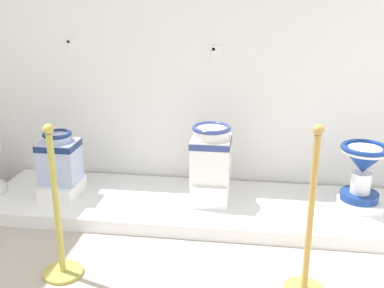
% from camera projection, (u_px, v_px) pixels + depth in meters
% --- Properties ---
extents(wall_back, '(4.34, 0.06, 2.80)m').
position_uv_depth(wall_back, '(216.00, 36.00, 3.86)').
color(wall_back, white).
rests_on(wall_back, ground_plane).
extents(display_platform, '(3.71, 0.93, 0.11)m').
position_uv_depth(display_platform, '(208.00, 206.00, 3.80)').
color(display_platform, white).
rests_on(display_platform, ground_plane).
extents(plinth_block_tall_cobalt, '(0.29, 0.38, 0.13)m').
position_uv_depth(plinth_block_tall_cobalt, '(63.00, 189.00, 3.86)').
color(plinth_block_tall_cobalt, white).
rests_on(plinth_block_tall_cobalt, display_platform).
extents(antique_toilet_tall_cobalt, '(0.31, 0.27, 0.44)m').
position_uv_depth(antique_toilet_tall_cobalt, '(59.00, 157.00, 3.77)').
color(antique_toilet_tall_cobalt, '#ACBCE5').
rests_on(antique_toilet_tall_cobalt, plinth_block_tall_cobalt).
extents(plinth_block_rightmost, '(0.30, 0.37, 0.19)m').
position_uv_depth(plinth_block_rightmost, '(211.00, 190.00, 3.76)').
color(plinth_block_rightmost, white).
rests_on(plinth_block_rightmost, display_platform).
extents(antique_toilet_rightmost, '(0.32, 0.34, 0.46)m').
position_uv_depth(antique_toilet_rightmost, '(211.00, 152.00, 3.65)').
color(antique_toilet_rightmost, white).
rests_on(antique_toilet_rightmost, plinth_block_rightmost).
extents(plinth_block_broad_patterned, '(0.31, 0.30, 0.08)m').
position_uv_depth(plinth_block_broad_patterned, '(358.00, 204.00, 3.64)').
color(plinth_block_broad_patterned, white).
rests_on(plinth_block_broad_patterned, display_platform).
extents(antique_toilet_broad_patterned, '(0.37, 0.37, 0.45)m').
position_uv_depth(antique_toilet_broad_patterned, '(363.00, 164.00, 3.54)').
color(antique_toilet_broad_patterned, navy).
rests_on(antique_toilet_broad_patterned, plinth_block_broad_patterned).
extents(info_placard_first, '(0.10, 0.01, 0.15)m').
position_uv_depth(info_placard_first, '(72.00, 47.00, 4.02)').
color(info_placard_first, white).
extents(info_placard_second, '(0.10, 0.01, 0.15)m').
position_uv_depth(info_placard_second, '(217.00, 54.00, 3.87)').
color(info_placard_second, white).
extents(stanchion_post_near_left, '(0.26, 0.26, 1.02)m').
position_uv_depth(stanchion_post_near_left, '(59.00, 233.00, 2.89)').
color(stanchion_post_near_left, '#B2A746').
rests_on(stanchion_post_near_left, ground_plane).
extents(stanchion_post_near_right, '(0.25, 0.25, 1.07)m').
position_uv_depth(stanchion_post_near_right, '(308.00, 244.00, 2.70)').
color(stanchion_post_near_right, '#BE9547').
rests_on(stanchion_post_near_right, ground_plane).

